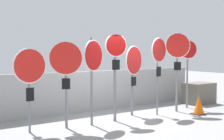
# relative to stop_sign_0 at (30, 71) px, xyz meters

# --- Properties ---
(ground_plane) EXTENTS (40.00, 40.00, 0.00)m
(ground_plane) POSITION_rel_stop_sign_0_xyz_m (2.96, 0.09, -1.57)
(ground_plane) COLOR gray
(fence_back) EXTENTS (8.81, 0.12, 1.38)m
(fence_back) POSITION_rel_stop_sign_0_xyz_m (2.96, 1.62, -0.88)
(fence_back) COLOR gray
(fence_back) RESTS_ON ground
(stop_sign_0) EXTENTS (0.89, 0.15, 2.14)m
(stop_sign_0) POSITION_rel_stop_sign_0_xyz_m (0.00, 0.00, 0.00)
(stop_sign_0) COLOR slate
(stop_sign_0) RESTS_ON ground
(stop_sign_1) EXTENTS (0.80, 0.48, 2.33)m
(stop_sign_1) POSITION_rel_stop_sign_0_xyz_m (0.94, -0.11, 0.10)
(stop_sign_1) COLOR slate
(stop_sign_1) RESTS_ON ground
(stop_sign_2) EXTENTS (0.79, 0.39, 2.45)m
(stop_sign_2) POSITION_rel_stop_sign_0_xyz_m (1.72, -0.20, 0.18)
(stop_sign_2) COLOR slate
(stop_sign_2) RESTS_ON ground
(stop_sign_3) EXTENTS (0.67, 0.20, 2.57)m
(stop_sign_3) POSITION_rel_stop_sign_0_xyz_m (2.52, -0.16, 0.18)
(stop_sign_3) COLOR slate
(stop_sign_3) RESTS_ON ground
(stop_sign_4) EXTENTS (0.88, 0.35, 2.23)m
(stop_sign_4) POSITION_rel_stop_sign_0_xyz_m (3.49, 0.22, -0.02)
(stop_sign_4) COLOR slate
(stop_sign_4) RESTS_ON ground
(stop_sign_5) EXTENTS (0.77, 0.22, 2.50)m
(stop_sign_5) POSITION_rel_stop_sign_0_xyz_m (4.19, -0.19, 0.34)
(stop_sign_5) COLOR slate
(stop_sign_5) RESTS_ON ground
(stop_sign_6) EXTENTS (0.74, 0.48, 2.69)m
(stop_sign_6) POSITION_rel_stop_sign_0_xyz_m (5.10, -0.14, 0.37)
(stop_sign_6) COLOR slate
(stop_sign_6) RESTS_ON ground
(stop_sign_7) EXTENTS (0.66, 0.26, 2.47)m
(stop_sign_7) POSITION_rel_stop_sign_0_xyz_m (5.94, 0.15, 0.24)
(stop_sign_7) COLOR slate
(stop_sign_7) RESTS_ON ground
(traffic_cone_0) EXTENTS (0.42, 0.42, 0.63)m
(traffic_cone_0) POSITION_rel_stop_sign_0_xyz_m (5.37, -0.85, -1.26)
(traffic_cone_0) COLOR black
(traffic_cone_0) RESTS_ON ground
(storage_crate) EXTENTS (1.16, 0.80, 0.82)m
(storage_crate) POSITION_rel_stop_sign_0_xyz_m (7.08, 0.57, -1.16)
(storage_crate) COLOR #605B51
(storage_crate) RESTS_ON ground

